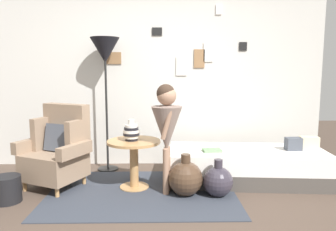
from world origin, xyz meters
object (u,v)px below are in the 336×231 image
Objects in this scene: demijohn_far at (218,181)px; book_on_daybed at (212,150)px; person_child at (167,124)px; demijohn_near at (186,178)px; vase_striped at (131,132)px; magazine_basket at (7,189)px; armchair at (58,150)px; daybed at (246,165)px; floor_lamp at (105,56)px; side_table at (134,154)px.

book_on_daybed is at bearing 90.97° from demijohn_far.
person_child reaches higher than demijohn_near.
demijohn_near is (0.21, -0.07, -0.60)m from person_child.
magazine_basket is at bearing -163.04° from vase_striped.
demijohn_far is 2.23m from magazine_basket.
demijohn_far is (1.84, -0.36, -0.27)m from armchair.
magazine_basket is at bearing -166.85° from book_on_daybed.
daybed is 0.65m from demijohn_far.
floor_lamp is at bearing 164.37° from daybed.
side_table is 0.94m from book_on_daybed.
vase_striped is 0.88× the size of magazine_basket.
book_on_daybed is 0.47m from demijohn_far.
person_child reaches higher than vase_striped.
vase_striped is (-1.40, -0.22, 0.47)m from daybed.
floor_lamp is at bearing 144.08° from demijohn_far.
side_table reaches higher than demijohn_near.
armchair is 0.91m from vase_striped.
armchair is 0.68m from magazine_basket.
vase_striped is 0.60× the size of demijohn_far.
vase_striped reaches higher than daybed.
person_child is at bearing -151.60° from book_on_daybed.
demijohn_far is (0.01, -0.40, -0.25)m from book_on_daybed.
armchair is at bearing 50.65° from magazine_basket.
magazine_basket is (-2.66, -0.60, -0.06)m from daybed.
armchair is 1.57× the size of side_table.
vase_striped is 1.12m from demijohn_far.
daybed is 4.73× the size of demijohn_far.
side_table is 1.00m from demijohn_far.
daybed is at bearing 8.78° from vase_striped.
demijohn_far is (0.96, -0.27, -0.50)m from vase_striped.
person_child is 4.37× the size of magazine_basket.
daybed reaches higher than magazine_basket.
armchair is at bearing 174.50° from side_table.
armchair is 4.41× the size of book_on_daybed.
floor_lamp is 2.00m from magazine_basket.
floor_lamp reaches higher than person_child.
demijohn_far is at bearing -15.53° from vase_striped.
vase_striped is at bearing -173.81° from side_table.
demijohn_near is (1.48, -0.33, -0.24)m from armchair.
side_table is 2.20× the size of magazine_basket.
armchair is 0.54× the size of floor_lamp.
side_table is at bearing 16.75° from magazine_basket.
book_on_daybed is (-0.44, -0.08, 0.22)m from daybed.
armchair is 1.54m from demijohn_near.
book_on_daybed is at bearing 7.98° from side_table.
armchair reaches higher than side_table.
book_on_daybed is at bearing 28.40° from person_child.
book_on_daybed is 0.53× the size of demijohn_far.
armchair reaches higher than daybed.
demijohn_near is at bearing 4.56° from magazine_basket.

